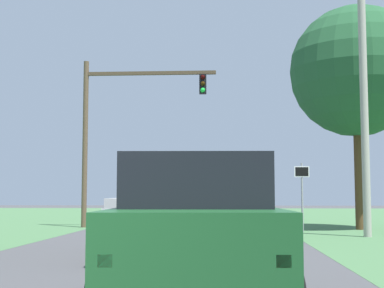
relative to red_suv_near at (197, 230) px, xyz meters
name	(u,v)px	position (x,y,z in m)	size (l,w,h in m)	color
ground_plane	(161,250)	(-1.38, 8.02, -1.05)	(120.00, 120.00, 0.00)	#424244
red_suv_near	(197,230)	(0.00, 0.00, 0.00)	(2.39, 4.49, 2.01)	#194C23
pickup_truck_lead	(159,217)	(-1.24, 6.37, -0.09)	(2.49, 5.51, 1.86)	silver
traffic_light	(118,119)	(-4.56, 18.08, 3.96)	(6.20, 0.40, 7.73)	brown
keep_moving_sign	(302,188)	(3.48, 15.38, 0.72)	(0.60, 0.09, 2.77)	gray
oak_tree_right	(356,71)	(6.15, 17.11, 5.84)	(5.75, 5.75, 9.78)	#4C351E
utility_pole_right	(364,103)	(5.44, 12.98, 3.77)	(0.28, 0.28, 9.63)	#9E998E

